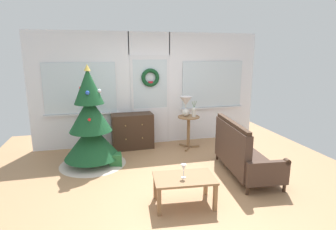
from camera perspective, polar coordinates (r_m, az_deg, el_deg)
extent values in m
plane|color=#AD7F56|center=(4.71, 1.05, -13.44)|extent=(6.76, 6.76, 0.00)
cube|color=white|center=(6.24, -17.79, 4.72)|extent=(2.15, 0.08, 2.55)
cube|color=white|center=(6.76, 9.07, 5.74)|extent=(2.15, 0.08, 2.55)
cube|color=white|center=(6.28, -3.97, 14.72)|extent=(0.94, 0.08, 0.50)
cube|color=silver|center=(6.32, -3.73, 3.10)|extent=(0.90, 0.05, 2.05)
cube|color=white|center=(6.42, -3.62, -1.99)|extent=(0.78, 0.02, 0.80)
cube|color=silver|center=(6.25, -3.74, 6.46)|extent=(0.78, 0.01, 1.10)
cube|color=silver|center=(6.17, -17.86, 5.34)|extent=(1.50, 0.01, 1.10)
cube|color=silver|center=(6.70, 9.28, 6.31)|extent=(1.50, 0.01, 1.10)
cube|color=silver|center=(6.26, -17.52, 0.14)|extent=(1.59, 0.06, 0.03)
cube|color=silver|center=(6.77, 9.15, 1.50)|extent=(1.59, 0.06, 0.03)
torus|color=#164424|center=(6.20, -3.70, 7.80)|extent=(0.41, 0.09, 0.41)
cube|color=red|center=(6.19, -3.65, 6.59)|extent=(0.10, 0.02, 0.10)
cylinder|color=#4C331E|center=(5.49, -15.43, -8.74)|extent=(0.10, 0.10, 0.22)
cone|color=beige|center=(5.52, -15.39, -9.33)|extent=(1.25, 1.25, 0.10)
cone|color=#194C28|center=(5.38, -15.66, -5.20)|extent=(1.04, 1.04, 0.65)
cone|color=#194C28|center=(5.25, -15.99, 0.20)|extent=(0.79, 0.79, 0.65)
cone|color=#194C28|center=(5.16, -16.34, 5.83)|extent=(0.54, 0.54, 0.65)
cone|color=#E0BC4C|center=(5.14, -16.58, 9.51)|extent=(0.12, 0.12, 0.12)
sphere|color=red|center=(5.31, -17.75, 5.38)|extent=(0.06, 0.06, 0.06)
sphere|color=gold|center=(5.34, -17.34, 5.60)|extent=(0.06, 0.06, 0.06)
sphere|color=silver|center=(5.14, -14.20, 4.88)|extent=(0.08, 0.08, 0.08)
sphere|color=#264CB2|center=(4.96, -16.49, 4.48)|extent=(0.07, 0.07, 0.07)
sphere|color=red|center=(4.96, -16.13, -0.94)|extent=(0.06, 0.06, 0.06)
cube|color=#3D281C|center=(6.15, -7.42, -3.33)|extent=(0.91, 0.45, 0.78)
sphere|color=tan|center=(5.86, -8.88, -2.25)|extent=(0.03, 0.03, 0.03)
sphere|color=tan|center=(5.91, -5.42, -2.01)|extent=(0.03, 0.03, 0.03)
sphere|color=tan|center=(5.94, -8.78, -5.04)|extent=(0.03, 0.03, 0.03)
sphere|color=tan|center=(6.00, -5.36, -4.79)|extent=(0.03, 0.03, 0.03)
cylinder|color=#3D281C|center=(4.68, 23.13, -13.77)|extent=(0.05, 0.05, 0.14)
cylinder|color=#3D281C|center=(5.83, 15.89, -7.93)|extent=(0.05, 0.05, 0.14)
cylinder|color=#3D281C|center=(4.42, 16.23, -14.88)|extent=(0.05, 0.05, 0.14)
cylinder|color=#3D281C|center=(5.62, 10.23, -8.43)|extent=(0.05, 0.05, 0.14)
cube|color=#473328|center=(5.06, 16.13, -9.47)|extent=(0.85, 1.43, 0.14)
cube|color=#473328|center=(4.82, 13.14, -5.62)|extent=(0.25, 1.37, 0.62)
cube|color=#3D281C|center=(4.72, 13.34, -1.70)|extent=(0.21, 1.34, 0.06)
cube|color=#473328|center=(4.42, 20.14, -11.40)|extent=(0.67, 0.16, 0.38)
cylinder|color=#3D281C|center=(4.50, 23.61, -8.94)|extent=(0.10, 0.10, 0.09)
cube|color=#473328|center=(5.65, 13.19, -5.67)|extent=(0.67, 0.16, 0.38)
cylinder|color=#3D281C|center=(5.71, 16.01, -3.84)|extent=(0.10, 0.10, 0.09)
cylinder|color=#8E6642|center=(6.02, 4.34, -0.40)|extent=(0.48, 0.48, 0.02)
cylinder|color=#8E6642|center=(6.11, 4.29, -3.73)|extent=(0.07, 0.07, 0.70)
cube|color=#8E6642|center=(6.26, 5.64, -6.53)|extent=(0.20, 0.05, 0.04)
cube|color=#8E6642|center=(6.31, 3.15, -6.32)|extent=(0.14, 0.20, 0.04)
cube|color=#8E6642|center=(6.07, 3.92, -7.15)|extent=(0.14, 0.20, 0.04)
sphere|color=silver|center=(6.02, 3.70, 0.52)|extent=(0.16, 0.16, 0.16)
cylinder|color=silver|center=(5.99, 3.71, 1.73)|extent=(0.02, 0.02, 0.06)
cone|color=silver|center=(5.97, 3.73, 2.95)|extent=(0.28, 0.28, 0.20)
cylinder|color=beige|center=(5.97, 5.45, 0.39)|extent=(0.09, 0.09, 0.16)
sphere|color=beige|center=(5.96, 5.47, 1.14)|extent=(0.10, 0.10, 0.10)
cylinder|color=#4C7042|center=(5.93, 5.30, 2.08)|extent=(0.07, 0.01, 0.17)
cylinder|color=#4C7042|center=(5.94, 5.49, 2.09)|extent=(0.01, 0.01, 0.18)
cylinder|color=#4C7042|center=(5.95, 5.67, 2.10)|extent=(0.07, 0.01, 0.17)
cube|color=#8E6642|center=(3.88, 3.42, -13.04)|extent=(0.88, 0.59, 0.03)
cube|color=#8E6642|center=(3.72, -1.87, -17.75)|extent=(0.05, 0.05, 0.38)
cube|color=#8E6642|center=(3.88, 9.84, -16.63)|extent=(0.05, 0.05, 0.38)
cube|color=#8E6642|center=(4.11, -2.66, -14.67)|extent=(0.05, 0.05, 0.38)
cube|color=#8E6642|center=(4.25, 7.90, -13.81)|extent=(0.05, 0.05, 0.38)
cylinder|color=silver|center=(3.86, 3.26, -12.88)|extent=(0.06, 0.06, 0.01)
cylinder|color=silver|center=(3.83, 3.27, -12.18)|extent=(0.01, 0.01, 0.10)
cone|color=silver|center=(3.80, 3.29, -10.87)|extent=(0.08, 0.08, 0.09)
cube|color=#266633|center=(5.32, -10.96, -9.15)|extent=(0.23, 0.21, 0.23)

